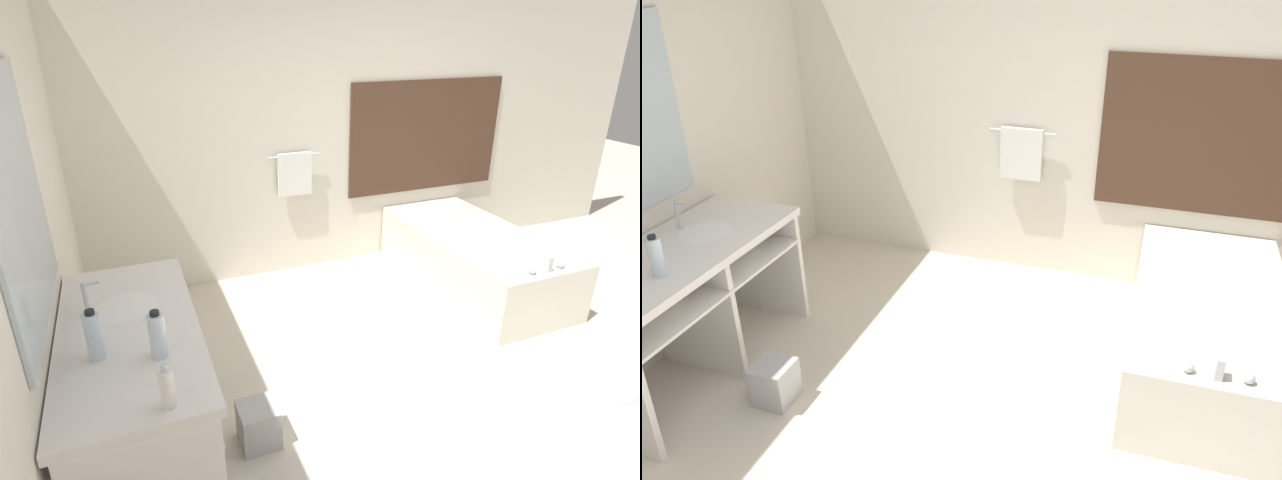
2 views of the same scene
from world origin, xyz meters
TOP-DOWN VIEW (x-y plane):
  - ground_plane at (0.00, 0.00)m, footprint 16.00×16.00m
  - wall_back_with_blinds at (0.04, 2.23)m, footprint 7.40×0.13m
  - wall_left_with_mirror at (-2.23, 0.00)m, footprint 0.08×7.40m
  - vanity_counter at (-1.85, 0.25)m, footprint 0.67×1.48m
  - sink_faucet at (-2.04, 0.46)m, footprint 0.09×0.04m
  - bathtub at (1.12, 1.26)m, footprint 0.90×1.85m
  - water_bottle_1 at (-1.73, -0.06)m, footprint 0.08×0.08m
  - water_bottle_2 at (-1.99, 0.04)m, footprint 0.08×0.08m
  - soap_dispenser at (-1.73, -0.41)m, footprint 0.06×0.06m
  - waste_bin at (-1.26, 0.12)m, footprint 0.22×0.22m
  - bath_mat at (1.26, -0.14)m, footprint 0.58×0.67m

SIDE VIEW (x-z plane):
  - ground_plane at x=0.00m, z-range 0.00..0.00m
  - bath_mat at x=1.26m, z-range 0.00..0.02m
  - waste_bin at x=-1.26m, z-range 0.00..0.25m
  - bathtub at x=1.12m, z-range -0.03..0.60m
  - vanity_counter at x=-1.85m, z-range 0.20..1.05m
  - sink_faucet at x=-2.04m, z-range 0.85..1.03m
  - soap_dispenser at x=-1.73m, z-range 0.84..1.04m
  - water_bottle_1 at x=-1.73m, z-range 0.85..1.08m
  - water_bottle_2 at x=-1.99m, z-range 0.85..1.09m
  - wall_back_with_blinds at x=0.04m, z-range -0.01..2.69m
  - wall_left_with_mirror at x=-2.23m, z-range 0.00..2.70m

